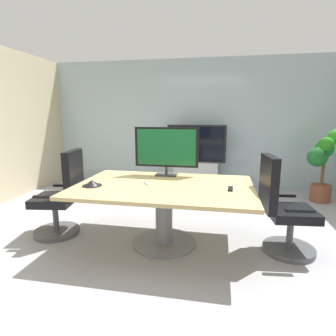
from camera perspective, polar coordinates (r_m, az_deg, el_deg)
The scene contains 11 objects.
ground_plane at distance 3.55m, azimuth 0.51°, elevation -14.24°, with size 7.33×7.33×0.00m, color #99999E.
wall_back_glass_partition at distance 6.01m, azimuth 5.44°, elevation 9.26°, with size 6.33×0.10×2.66m, color #9EB2B7.
conference_table at distance 3.20m, azimuth -0.85°, elevation -6.35°, with size 2.02×1.34×0.72m.
office_chair_left at distance 3.73m, azimuth -21.24°, elevation -6.25°, with size 0.63×0.61×1.09m.
office_chair_right at distance 3.30m, azimuth 22.76°, elevation -8.63°, with size 0.62×0.60×1.09m.
tv_monitor at distance 3.58m, azimuth -0.34°, elevation 4.08°, with size 0.84×0.18×0.64m.
wall_display_unit at distance 5.74m, azimuth 5.84°, elevation 0.23°, with size 1.20×0.36×1.31m.
potted_plant at distance 5.50m, azimuth 29.60°, elevation 1.36°, with size 0.58×0.70×1.27m.
conference_phone at distance 3.22m, azimuth -15.53°, elevation -3.08°, with size 0.22×0.22×0.07m.
remote_control at distance 3.04m, azimuth 12.88°, elevation -4.23°, with size 0.05×0.17×0.02m, color black.
whiteboard_marker at distance 3.20m, azimuth -4.57°, elevation -3.18°, with size 0.13×0.02×0.02m, color silver.
Camera 1 is at (0.58, -3.16, 1.52)m, focal length 29.28 mm.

